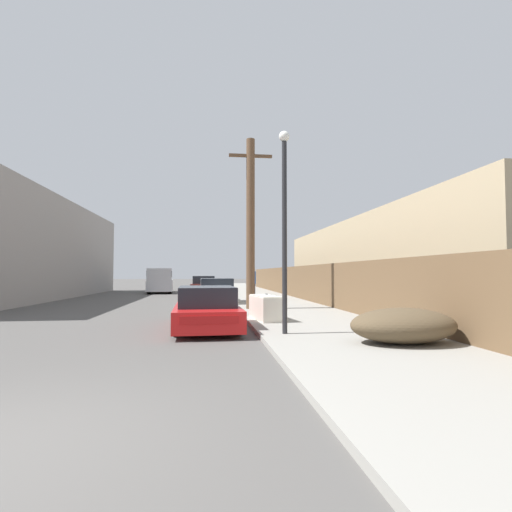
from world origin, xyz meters
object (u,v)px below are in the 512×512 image
at_px(parked_sports_car_red, 206,309).
at_px(brush_pile, 403,325).
at_px(car_parked_far, 204,286).
at_px(street_lamp, 284,216).
at_px(utility_pole, 251,221).
at_px(pedestrian, 253,282).
at_px(pickup_truck, 160,281).
at_px(car_parked_mid, 216,292).
at_px(discarded_fridge, 266,308).

distance_m(parked_sports_car_red, brush_pile, 5.40).
relative_size(car_parked_far, street_lamp, 0.86).
relative_size(utility_pole, brush_pile, 3.16).
relative_size(street_lamp, brush_pile, 2.21).
distance_m(street_lamp, brush_pile, 3.66).
bearing_deg(pedestrian, parked_sports_car_red, -103.19).
relative_size(pickup_truck, street_lamp, 1.17).
relative_size(car_parked_mid, car_parked_far, 1.03).
bearing_deg(pickup_truck, street_lamp, 99.33).
xyz_separation_m(car_parked_far, utility_pole, (2.01, -12.73, 3.08)).
distance_m(car_parked_mid, pedestrian, 2.86).
xyz_separation_m(discarded_fridge, car_parked_far, (-2.07, 16.66, 0.14)).
height_order(utility_pole, street_lamp, utility_pole).
bearing_deg(utility_pole, street_lamp, -89.16).
bearing_deg(brush_pile, street_lamp, 144.19).
xyz_separation_m(parked_sports_car_red, brush_pile, (4.06, -3.57, -0.06)).
height_order(car_parked_far, utility_pole, utility_pole).
distance_m(car_parked_far, utility_pole, 13.25).
bearing_deg(car_parked_mid, car_parked_far, 92.50).
xyz_separation_m(pickup_truck, brush_pile, (7.78, -24.49, -0.47)).
xyz_separation_m(street_lamp, brush_pile, (2.19, -1.58, -2.48)).
bearing_deg(discarded_fridge, utility_pole, 83.20).
xyz_separation_m(brush_pile, pedestrian, (-1.51, 14.47, 0.58)).
xyz_separation_m(car_parked_mid, brush_pile, (3.61, -12.58, -0.13)).
bearing_deg(street_lamp, car_parked_mid, 97.35).
distance_m(car_parked_mid, brush_pile, 13.09).
bearing_deg(pickup_truck, car_parked_mid, 104.92).
bearing_deg(utility_pole, pickup_truck, 108.87).
height_order(parked_sports_car_red, utility_pole, utility_pole).
bearing_deg(parked_sports_car_red, brush_pile, -43.25).
relative_size(pickup_truck, brush_pile, 2.59).
height_order(car_parked_mid, pedestrian, pedestrian).
xyz_separation_m(discarded_fridge, brush_pile, (2.22, -4.49, -0.01)).
height_order(utility_pole, pedestrian, utility_pole).
bearing_deg(car_parked_mid, discarded_fridge, -82.41).
distance_m(discarded_fridge, brush_pile, 5.01).
bearing_deg(discarded_fridge, car_parked_far, 89.37).
bearing_deg(discarded_fridge, street_lamp, -96.96).
relative_size(utility_pole, pedestrian, 3.87).
bearing_deg(pedestrian, car_parked_far, 112.67).
height_order(pickup_truck, street_lamp, street_lamp).
height_order(pickup_truck, utility_pole, utility_pole).
bearing_deg(car_parked_mid, utility_pole, -74.52).
bearing_deg(street_lamp, brush_pile, -35.81).
relative_size(discarded_fridge, pedestrian, 1.01).
height_order(car_parked_mid, pickup_truck, pickup_truck).
distance_m(car_parked_mid, street_lamp, 11.34).
bearing_deg(car_parked_mid, parked_sports_car_red, -94.98).
distance_m(parked_sports_car_red, street_lamp, 3.65).
bearing_deg(utility_pole, car_parked_mid, 107.57).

